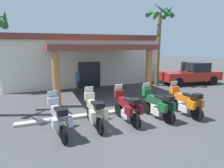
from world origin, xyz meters
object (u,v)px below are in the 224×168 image
Objects in this scene: motorcycle_orange at (185,102)px; pedestrian at (77,80)px; motorcycle_maroon at (127,107)px; motorcycle_green at (157,104)px; motel_building at (81,58)px; pickup_truck_red at (191,74)px; motorcycle_silver at (58,118)px; motorcycle_cream at (94,111)px; palm_tree_near_portico at (160,26)px.

motorcycle_orange is 1.26× the size of pedestrian.
motorcycle_maroon is 6.04m from pedestrian.
motel_building is at bearing -3.13° from motorcycle_green.
motorcycle_green is 0.41× the size of pickup_truck_red.
motorcycle_silver and motorcycle_maroon have the same top height.
motorcycle_silver is at bearing -147.35° from pickup_truck_red.
motel_building is 5.98× the size of motorcycle_silver.
motorcycle_cream is (-1.75, -10.87, -1.49)m from motel_building.
palm_tree_near_portico is at bearing -43.94° from motorcycle_green.
motorcycle_orange is at bearing -128.25° from pickup_truck_red.
motorcycle_silver is 13.38m from pickup_truck_red.
palm_tree_near_portico reaches higher than pedestrian.
motorcycle_cream is (1.52, 0.23, 0.00)m from motorcycle_silver.
motel_building is 10.35m from pickup_truck_red.
motorcycle_cream is at bearing -99.03° from motel_building.
motorcycle_green is 1.53m from motorcycle_orange.
motel_building is at bearing -9.44° from motorcycle_cream.
motorcycle_maroon is at bearing -141.16° from pickup_truck_red.
pedestrian is at bearing 13.49° from motorcycle_green.
motorcycle_maroon is at bearing -91.68° from motorcycle_cream.
pedestrian is 0.26× the size of palm_tree_near_portico.
palm_tree_near_portico is (2.74, 6.45, 4.29)m from motorcycle_orange.
pickup_truck_red is at bearing -72.00° from motorcycle_silver.
pickup_truck_red is at bearing -62.54° from motorcycle_cream.
motorcycle_cream and motorcycle_orange have the same top height.
motorcycle_cream is 1.53m from motorcycle_maroon.
motorcycle_maroon is (1.52, -0.04, 0.00)m from motorcycle_cream.
motorcycle_orange is at bearing -75.77° from motel_building.
pedestrian is at bearing -104.77° from motel_building.
motorcycle_maroon is 10.61m from pickup_truck_red.
pickup_truck_red reaches higher than motorcycle_maroon.
motorcycle_maroon is 3.07m from motorcycle_orange.
motel_building is 11.11m from motorcycle_cream.
motorcycle_green is at bearing -60.04° from pedestrian.
motel_building is 5.97× the size of motorcycle_orange.
motorcycle_silver is at bearing 98.24° from motorcycle_cream.
motorcycle_cream is 5.92m from pedestrian.
pedestrian is 10.12m from pickup_truck_red.
pedestrian is (-2.63, 6.09, 0.33)m from motorcycle_green.
pickup_truck_red is 0.80× the size of palm_tree_near_portico.
motorcycle_green is at bearing -100.15° from motorcycle_maroon.
motel_building reaches higher than pickup_truck_red.
motel_building is at bearing 155.85° from pickup_truck_red.
motorcycle_silver is 6.43m from pedestrian.
motorcycle_maroon is at bearing -91.07° from motel_building.
palm_tree_near_portico reaches higher than motorcycle_orange.
motorcycle_silver is 1.00× the size of motorcycle_cream.
motel_building is 11.67m from motorcycle_orange.
motorcycle_maroon is 1.26× the size of pedestrian.
motorcycle_silver and motorcycle_green have the same top height.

